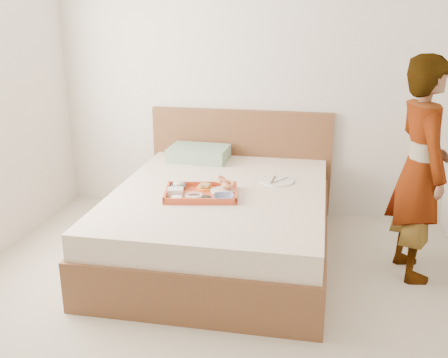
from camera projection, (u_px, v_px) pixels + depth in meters
ground at (197, 329)px, 3.09m from camera, size 3.50×4.00×0.01m
wall_back at (249, 70)px, 4.54m from camera, size 3.50×0.01×2.60m
bed at (220, 222)px, 3.95m from camera, size 1.65×2.00×0.53m
headboard at (241, 161)px, 4.78m from camera, size 1.65×0.06×0.95m
pillow at (199, 153)px, 4.59m from camera, size 0.53×0.37×0.12m
tray at (201, 193)px, 3.73m from camera, size 0.58×0.46×0.05m
prawn_plate at (223, 191)px, 3.78m from camera, size 0.21×0.21×0.01m
navy_bowl_big at (224, 197)px, 3.61m from camera, size 0.17×0.17×0.04m
sauce_dish at (206, 199)px, 3.60m from camera, size 0.09×0.09×0.03m
meat_plate at (194, 195)px, 3.69m from camera, size 0.15×0.15×0.01m
bread_plate at (205, 188)px, 3.84m from camera, size 0.15×0.15×0.01m
salad_bowl at (179, 186)px, 3.84m from camera, size 0.13×0.13×0.04m
plastic_tub at (176, 192)px, 3.71m from camera, size 0.12×0.11×0.05m
cheese_round at (177, 198)px, 3.61m from camera, size 0.09×0.09×0.03m
dinner_plate at (277, 181)px, 4.04m from camera, size 0.34×0.34×0.01m
person at (420, 170)px, 3.52m from camera, size 0.48×0.63×1.55m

